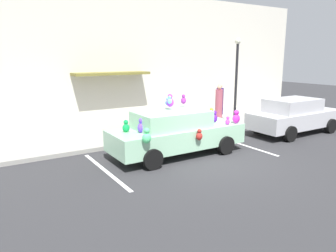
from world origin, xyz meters
name	(u,v)px	position (x,y,z in m)	size (l,w,h in m)	color
ground_plane	(212,161)	(0.00, 0.00, 0.00)	(60.00, 60.00, 0.00)	#2D2D30
sidewalk	(141,130)	(0.00, 5.00, 0.07)	(24.00, 4.00, 0.15)	gray
storefront_building	(120,59)	(-0.01, 7.14, 3.19)	(24.00, 1.25, 6.40)	beige
parking_stripe_front	(241,144)	(2.28, 1.00, 0.00)	(0.12, 3.60, 0.01)	silver
parking_stripe_rear	(105,171)	(-3.25, 1.00, 0.00)	(0.12, 3.60, 0.01)	silver
plush_covered_car	(176,132)	(-0.60, 1.20, 0.80)	(4.68, 2.02, 2.09)	#98CBA6
parked_sedan_behind	(294,116)	(5.53, 1.10, 0.79)	(4.45, 1.91, 1.54)	#B7B7BC
teddy_bear_on_sidewalk	(197,123)	(2.09, 3.55, 0.41)	(0.30, 0.25, 0.57)	beige
street_lamp_post	(237,72)	(4.30, 3.50, 2.59)	(0.28, 0.28, 4.01)	black
pedestrian_near_shopfront	(220,100)	(5.40, 5.86, 0.92)	(0.40, 0.40, 1.69)	#2D1756
pedestrian_walking_past	(219,104)	(4.21, 4.56, 0.97)	(0.37, 0.37, 1.77)	#A64B5C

